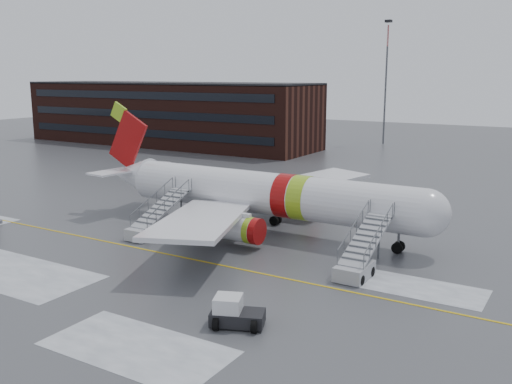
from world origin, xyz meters
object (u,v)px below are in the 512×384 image
Objects in this scene: airliner at (258,193)px; pushback_tug at (234,313)px; airstair_aft at (151,224)px; airstair_fwd at (358,261)px.

airliner reaches higher than pushback_tug.
airliner is 9.87m from airstair_aft.
airstair_aft reaches higher than pushback_tug.
airstair_fwd is 2.27× the size of pushback_tug.
pushback_tug is (9.10, -17.93, -2.66)m from airliner.
airstair_fwd is 11.79m from pushback_tug.
airstair_aft is 2.27× the size of pushback_tug.
pushback_tug is at bearing -35.28° from airstair_aft.
airliner is 4.55× the size of airstair_aft.
pushback_tug is at bearing -63.09° from airliner.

